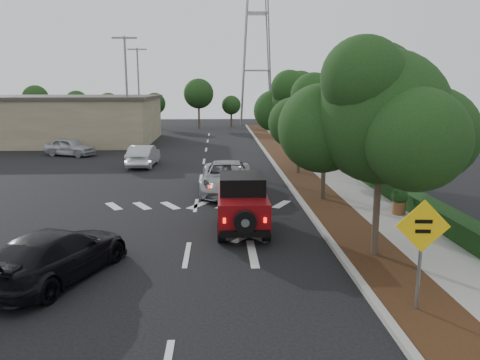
{
  "coord_description": "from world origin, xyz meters",
  "views": [
    {
      "loc": [
        0.98,
        -13.55,
        5.03
      ],
      "look_at": [
        1.76,
        3.0,
        1.7
      ],
      "focal_mm": 35.0,
      "sensor_mm": 36.0,
      "label": 1
    }
  ],
  "objects": [
    {
      "name": "planting_strip",
      "position": [
        5.6,
        12.0,
        0.06
      ],
      "size": [
        1.8,
        70.0,
        0.12
      ],
      "primitive_type": "cube",
      "color": "black",
      "rests_on": "ground"
    },
    {
      "name": "red_jeep",
      "position": [
        1.81,
        2.5,
        1.0
      ],
      "size": [
        1.74,
        3.85,
        1.96
      ],
      "rotation": [
        0.0,
        0.0,
        -0.01
      ],
      "color": "black",
      "rests_on": "ground"
    },
    {
      "name": "commercial_building",
      "position": [
        -16.0,
        30.0,
        2.0
      ],
      "size": [
        22.0,
        12.0,
        4.0
      ],
      "primitive_type": "cube",
      "color": "#7C7055",
      "rests_on": "ground"
    },
    {
      "name": "silver_sedan_oncoming",
      "position": [
        -3.8,
        16.27,
        0.68
      ],
      "size": [
        1.64,
        4.19,
        1.36
      ],
      "primitive_type": "imported",
      "rotation": [
        0.0,
        0.0,
        3.09
      ],
      "color": "#ACAFB4",
      "rests_on": "ground"
    },
    {
      "name": "light_pole_a",
      "position": [
        -6.5,
        26.0,
        0.0
      ],
      "size": [
        2.0,
        0.22,
        9.0
      ],
      "primitive_type": null,
      "color": "slate",
      "rests_on": "ground"
    },
    {
      "name": "speed_hump_sign",
      "position": [
        5.4,
        -4.02,
        1.74
      ],
      "size": [
        1.18,
        0.14,
        2.52
      ],
      "rotation": [
        0.0,
        0.0,
        -0.08
      ],
      "color": "slate",
      "rests_on": "ground"
    },
    {
      "name": "black_suv_oncoming",
      "position": [
        -3.3,
        -1.63,
        0.67
      ],
      "size": [
        3.41,
        5.0,
        1.34
      ],
      "primitive_type": "imported",
      "rotation": [
        0.0,
        0.0,
        2.78
      ],
      "color": "black",
      "rests_on": "ground"
    },
    {
      "name": "sidewalk",
      "position": [
        7.5,
        12.0,
        0.06
      ],
      "size": [
        2.0,
        70.0,
        0.12
      ],
      "primitive_type": "cube",
      "color": "gray",
      "rests_on": "ground"
    },
    {
      "name": "street_tree_near",
      "position": [
        5.6,
        -0.5,
        0.0
      ],
      "size": [
        3.8,
        3.8,
        5.92
      ],
      "primitive_type": null,
      "color": "black",
      "rests_on": "ground"
    },
    {
      "name": "hedge",
      "position": [
        8.9,
        12.0,
        0.4
      ],
      "size": [
        0.8,
        70.0,
        0.8
      ],
      "primitive_type": "cube",
      "color": "black",
      "rests_on": "ground"
    },
    {
      "name": "parked_suv",
      "position": [
        -9.91,
        21.09,
        0.66
      ],
      "size": [
        4.15,
        2.89,
        1.31
      ],
      "primitive_type": "imported",
      "rotation": [
        0.0,
        0.0,
        1.18
      ],
      "color": "#A8ABB0",
      "rests_on": "ground"
    },
    {
      "name": "terracotta_planter",
      "position": [
        8.02,
        3.82,
        0.75
      ],
      "size": [
        0.64,
        0.64,
        1.11
      ],
      "rotation": [
        0.0,
        0.0,
        -0.0
      ],
      "color": "brown",
      "rests_on": "ground"
    },
    {
      "name": "street_tree_far",
      "position": [
        5.6,
        13.0,
        0.0
      ],
      "size": [
        3.4,
        3.4,
        5.62
      ],
      "primitive_type": null,
      "color": "black",
      "rests_on": "ground"
    },
    {
      "name": "silver_suv_ahead",
      "position": [
        1.39,
        8.42,
        0.74
      ],
      "size": [
        2.54,
        5.35,
        1.47
      ],
      "primitive_type": "imported",
      "rotation": [
        0.0,
        0.0,
        -0.02
      ],
      "color": "#999CA0",
      "rests_on": "ground"
    },
    {
      "name": "ground",
      "position": [
        0.0,
        0.0,
        0.0
      ],
      "size": [
        120.0,
        120.0,
        0.0
      ],
      "primitive_type": "plane",
      "color": "black",
      "rests_on": "ground"
    },
    {
      "name": "light_pole_b",
      "position": [
        -7.5,
        38.0,
        0.0
      ],
      "size": [
        2.0,
        0.22,
        9.0
      ],
      "primitive_type": null,
      "color": "slate",
      "rests_on": "ground"
    },
    {
      "name": "transmission_tower",
      "position": [
        6.0,
        48.0,
        0.0
      ],
      "size": [
        7.0,
        4.0,
        28.0
      ],
      "primitive_type": null,
      "color": "slate",
      "rests_on": "ground"
    },
    {
      "name": "street_tree_mid",
      "position": [
        5.6,
        6.5,
        0.0
      ],
      "size": [
        3.2,
        3.2,
        5.32
      ],
      "primitive_type": null,
      "color": "black",
      "rests_on": "ground"
    },
    {
      "name": "curb",
      "position": [
        4.6,
        12.0,
        0.07
      ],
      "size": [
        0.2,
        70.0,
        0.15
      ],
      "primitive_type": "cube",
      "color": "#9E9B93",
      "rests_on": "ground"
    }
  ]
}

